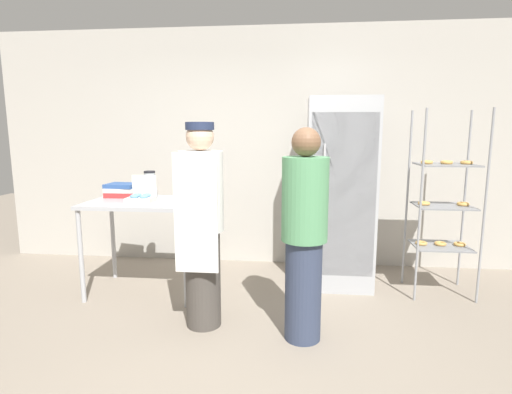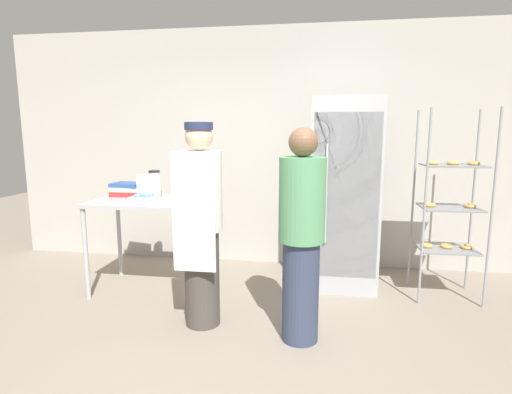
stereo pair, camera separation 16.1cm
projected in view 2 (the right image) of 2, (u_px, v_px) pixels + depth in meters
The scene contains 10 objects.
ground_plane at pixel (228, 358), 2.82m from camera, with size 14.00×14.00×0.00m, color gray.
back_wall at pixel (268, 148), 4.77m from camera, with size 6.40×0.12×2.78m, color #B7B2A8.
refrigerator at pixel (344, 194), 4.05m from camera, with size 0.67×0.67×1.92m.
baking_rack at pixel (450, 207), 3.76m from camera, with size 0.58×0.47×1.80m.
prep_counter at pixel (148, 211), 3.95m from camera, with size 1.07×0.73×0.92m.
donut_box at pixel (145, 197), 3.84m from camera, with size 0.25×0.21×0.25m.
blender_pitcher at pixel (155, 185), 4.11m from camera, with size 0.14×0.14×0.27m.
binder_stack at pixel (128, 189), 4.18m from camera, with size 0.32×0.26×0.14m.
person_baker at pixel (201, 223), 3.20m from camera, with size 0.35×0.37×1.66m.
person_customer at pixel (301, 235), 2.96m from camera, with size 0.34×0.34×1.62m.
Camera 2 is at (0.59, -2.54, 1.58)m, focal length 28.00 mm.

